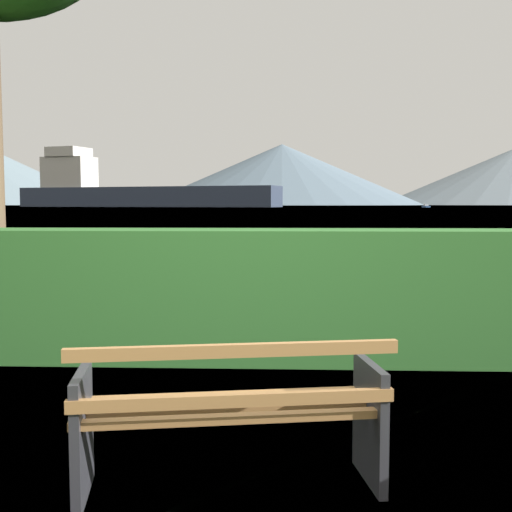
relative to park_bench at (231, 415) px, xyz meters
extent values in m
plane|color=olive|center=(-0.01, 0.06, -0.42)|extent=(1400.00, 1400.00, 0.00)
plane|color=slate|center=(-0.01, 307.94, -0.42)|extent=(620.00, 620.00, 0.00)
cube|color=#A0703F|center=(0.02, -0.13, 0.03)|extent=(1.64, 0.34, 0.04)
cube|color=#A0703F|center=(-0.01, 0.06, 0.03)|extent=(1.64, 0.34, 0.04)
cube|color=#A0703F|center=(-0.04, 0.25, 0.03)|extent=(1.64, 0.34, 0.04)
cube|color=#A0703F|center=(0.03, -0.20, 0.15)|extent=(1.63, 0.32, 0.06)
cube|color=#A0703F|center=(0.04, -0.25, 0.41)|extent=(1.63, 0.32, 0.06)
cube|color=#2D2D33|center=(-0.78, -0.09, -0.09)|extent=(0.13, 0.51, 0.68)
cube|color=#2D2D33|center=(0.77, 0.17, -0.09)|extent=(0.13, 0.51, 0.68)
cube|color=#387A33|center=(-0.01, 2.93, 0.22)|extent=(11.28, 0.78, 1.30)
cube|color=#2D384C|center=(-57.40, 260.74, 3.73)|extent=(115.75, 49.49, 8.30)
cube|color=beige|center=(-93.02, 272.16, 14.52)|extent=(24.02, 18.86, 13.28)
cube|color=beige|center=(-93.02, 272.16, 23.24)|extent=(18.46, 18.32, 4.15)
cube|color=#335693|center=(52.00, 226.95, -0.11)|extent=(2.18, 4.99, 0.62)
cube|color=beige|center=(52.00, 226.95, 0.44)|extent=(1.40, 1.84, 0.49)
cone|color=slate|center=(-0.01, 552.03, 25.91)|extent=(242.09, 242.09, 52.67)
camera|label=1|loc=(0.27, -3.30, 1.13)|focal=44.40mm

